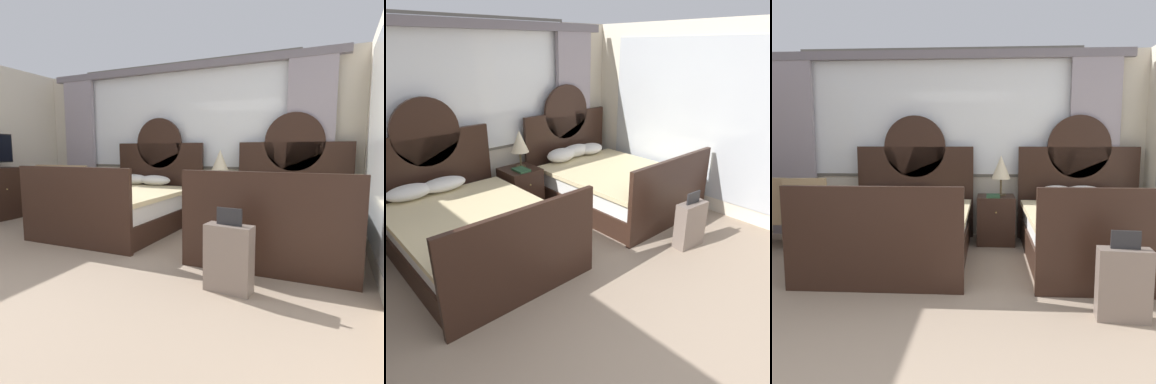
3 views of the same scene
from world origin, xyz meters
TOP-DOWN VIEW (x-y plane):
  - wall_back_window at (0.00, 4.36)m, footprint 5.94×0.22m
  - bed_near_window at (-0.35, 3.17)m, footprint 1.69×2.24m
  - bed_near_mirror at (1.99, 3.18)m, footprint 1.69×2.24m
  - nightstand_between_beds at (0.82, 3.89)m, footprint 0.51×0.54m
  - table_lamp_on_nightstand at (0.89, 3.96)m, footprint 0.27×0.27m
  - book_on_nightstand at (0.78, 3.79)m, footprint 0.18×0.26m
  - armchair_by_window_left at (-1.65, 3.51)m, footprint 0.63×0.63m
  - armchair_by_window_centre at (-2.17, 3.50)m, footprint 0.59×0.59m
  - suitcase_on_floor at (1.78, 1.57)m, footprint 0.42×0.21m

SIDE VIEW (x-z plane):
  - suitcase_on_floor at x=1.78m, z-range -0.07..0.66m
  - nightstand_between_beds at x=0.82m, z-range 0.00..0.66m
  - bed_near_window at x=-0.35m, z-range -0.53..1.24m
  - bed_near_mirror at x=1.99m, z-range -0.53..1.24m
  - armchair_by_window_left at x=-1.65m, z-range 0.03..0.97m
  - armchair_by_window_centre at x=-2.17m, z-range 0.03..0.97m
  - book_on_nightstand at x=0.78m, z-range 0.66..0.69m
  - table_lamp_on_nightstand at x=0.89m, z-range 0.77..1.32m
  - wall_back_window at x=0.00m, z-range 0.09..2.83m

